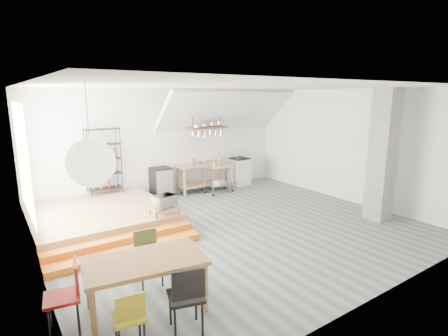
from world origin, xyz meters
TOP-DOWN VIEW (x-y plane):
  - floor at (0.00, 0.00)m, footprint 8.00×8.00m
  - wall_back at (0.00, 3.50)m, footprint 8.00×0.04m
  - wall_left at (-4.00, 0.00)m, footprint 0.04×7.00m
  - wall_right at (4.00, 0.00)m, footprint 0.04×7.00m
  - ceiling at (0.00, 0.00)m, footprint 8.00×7.00m
  - slope_ceiling at (1.80, 2.90)m, footprint 4.40×1.44m
  - window_pane at (-3.98, 1.50)m, footprint 0.02×2.50m
  - platform at (-2.50, 2.00)m, footprint 3.00×3.00m
  - step_lower at (-2.50, 0.05)m, footprint 3.00×0.35m
  - step_upper at (-2.50, 0.40)m, footprint 3.00×0.35m
  - concrete_column at (3.30, -1.50)m, footprint 0.50×0.50m
  - kitchen_counter at (1.10, 3.15)m, footprint 1.80×0.60m
  - stove at (2.50, 3.16)m, footprint 0.60×0.60m
  - pot_rack at (1.13, 2.92)m, footprint 1.20×0.50m
  - wire_shelving at (-2.00, 3.20)m, footprint 0.88×0.38m
  - microwave_shelf at (-1.40, 0.75)m, footprint 0.60×0.40m
  - paper_lantern at (-3.48, -1.73)m, footprint 0.60×0.60m
  - dining_table at (-2.89, -1.83)m, footprint 1.77×1.17m
  - chair_mustard at (-3.36, -2.49)m, footprint 0.41×0.41m
  - chair_black at (-2.66, -2.62)m, footprint 0.54×0.54m
  - chair_olive at (-2.58, -1.13)m, footprint 0.44×0.44m
  - chair_red at (-3.88, -1.67)m, footprint 0.49×0.49m
  - rolling_cart at (1.36, 2.70)m, footprint 0.92×0.58m
  - mini_fridge at (-0.37, 3.20)m, footprint 0.55×0.55m
  - microwave at (-1.40, 0.75)m, footprint 0.56×0.45m
  - bowl at (0.99, 3.10)m, footprint 0.30×0.30m

SIDE VIEW (x-z plane):
  - floor at x=0.00m, z-range 0.00..0.00m
  - step_lower at x=-2.50m, z-range 0.00..0.13m
  - step_upper at x=-2.50m, z-range 0.00..0.27m
  - platform at x=-2.50m, z-range 0.00..0.40m
  - mini_fridge at x=-0.37m, z-range 0.00..0.93m
  - chair_mustard at x=-3.36m, z-range 0.08..0.87m
  - stove at x=2.50m, z-range -0.11..1.07m
  - chair_olive at x=-2.58m, z-range 0.09..0.96m
  - microwave_shelf at x=-1.40m, z-range 0.46..0.63m
  - rolling_cart at x=1.36m, z-range 0.13..0.99m
  - chair_red at x=-3.88m, z-range 0.09..1.03m
  - chair_black at x=-2.66m, z-range 0.09..1.05m
  - kitchen_counter at x=1.10m, z-range 0.17..1.08m
  - dining_table at x=-2.89m, z-range 0.31..1.09m
  - microwave at x=-1.40m, z-range 0.56..0.84m
  - bowl at x=0.99m, z-range 0.91..0.97m
  - wire_shelving at x=-2.00m, z-range 0.43..2.23m
  - wall_back at x=0.00m, z-range 0.00..3.20m
  - wall_left at x=-4.00m, z-range 0.00..3.20m
  - wall_right at x=4.00m, z-range 0.00..3.20m
  - concrete_column at x=3.30m, z-range 0.00..3.20m
  - window_pane at x=-3.98m, z-range 0.70..2.90m
  - pot_rack at x=1.13m, z-range 1.26..2.69m
  - paper_lantern at x=-3.48m, z-range 1.90..2.50m
  - slope_ceiling at x=1.80m, z-range 1.89..3.21m
  - ceiling at x=0.00m, z-range 3.19..3.21m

